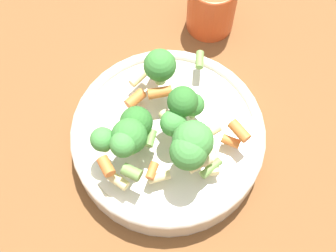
{
  "coord_description": "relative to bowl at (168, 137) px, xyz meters",
  "views": [
    {
      "loc": [
        -0.13,
        -0.19,
        0.56
      ],
      "look_at": [
        0.0,
        0.0,
        0.06
      ],
      "focal_mm": 50.0,
      "sensor_mm": 36.0,
      "label": 1
    }
  ],
  "objects": [
    {
      "name": "bowl",
      "position": [
        0.0,
        0.0,
        0.0
      ],
      "size": [
        0.24,
        0.24,
        0.05
      ],
      "color": "silver",
      "rests_on": "ground_plane"
    },
    {
      "name": "pasta_salad",
      "position": [
        -0.01,
        -0.01,
        0.07
      ],
      "size": [
        0.19,
        0.17,
        0.08
      ],
      "color": "#8CB766",
      "rests_on": "bowl"
    },
    {
      "name": "ground_plane",
      "position": [
        0.0,
        0.0,
        -0.03
      ],
      "size": [
        3.0,
        3.0,
        0.0
      ],
      "primitive_type": "plane",
      "color": "brown"
    },
    {
      "name": "cup",
      "position": [
        0.16,
        0.13,
        0.02
      ],
      "size": [
        0.07,
        0.07,
        0.08
      ],
      "color": "#CC4C23",
      "rests_on": "ground_plane"
    }
  ]
}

